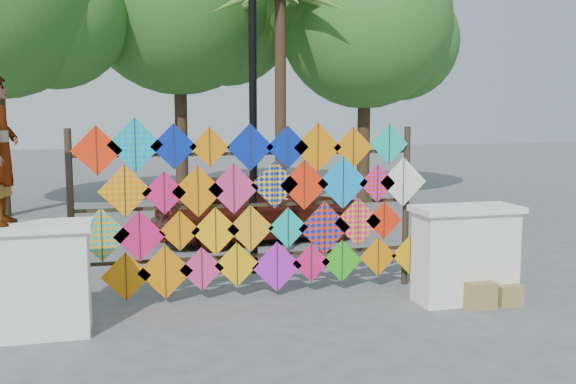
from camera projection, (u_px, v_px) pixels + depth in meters
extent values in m
plane|color=slate|center=(262.00, 312.00, 8.05)|extent=(80.00, 80.00, 0.00)
cube|color=white|center=(28.00, 284.00, 7.12)|extent=(1.30, 0.55, 1.20)
cube|color=white|center=(25.00, 227.00, 7.04)|extent=(1.40, 0.65, 0.08)
cube|color=white|center=(465.00, 257.00, 8.46)|extent=(1.30, 0.55, 1.20)
cube|color=white|center=(467.00, 209.00, 8.38)|extent=(1.40, 0.65, 0.08)
cylinder|color=#2D2519|center=(71.00, 219.00, 8.11)|extent=(0.09, 0.09, 2.30)
cylinder|color=#2D2519|center=(406.00, 206.00, 9.25)|extent=(0.09, 0.09, 2.30)
cube|color=#2D2519|center=(250.00, 256.00, 8.76)|extent=(4.60, 0.04, 0.04)
cube|color=#2D2519|center=(249.00, 205.00, 8.67)|extent=(4.60, 0.04, 0.04)
cube|color=#2D2519|center=(249.00, 153.00, 8.59)|extent=(4.60, 0.04, 0.04)
cube|color=#FF2C0B|center=(97.00, 151.00, 8.04)|extent=(0.64, 0.01, 0.64)
cube|color=#2D2519|center=(97.00, 151.00, 8.02)|extent=(0.01, 0.01, 0.63)
cube|color=#0BBEAE|center=(135.00, 145.00, 8.15)|extent=(0.70, 0.01, 0.70)
cube|color=#2D2519|center=(135.00, 145.00, 8.13)|extent=(0.01, 0.01, 0.69)
cube|color=#0623A3|center=(174.00, 147.00, 8.27)|extent=(0.60, 0.01, 0.60)
cube|color=#2D2519|center=(174.00, 147.00, 8.26)|extent=(0.01, 0.01, 0.59)
cube|color=orange|center=(210.00, 147.00, 8.39)|extent=(0.53, 0.01, 0.53)
cube|color=#2D2519|center=(210.00, 147.00, 8.37)|extent=(0.01, 0.01, 0.52)
cube|color=#0623A3|center=(250.00, 147.00, 8.52)|extent=(0.64, 0.01, 0.64)
cube|color=#2D2519|center=(250.00, 147.00, 8.51)|extent=(0.01, 0.01, 0.63)
cube|color=#0623A3|center=(288.00, 147.00, 8.65)|extent=(0.59, 0.01, 0.59)
cube|color=#2D2519|center=(288.00, 147.00, 8.64)|extent=(0.01, 0.01, 0.58)
cube|color=orange|center=(318.00, 147.00, 8.75)|extent=(0.68, 0.01, 0.68)
cube|color=#2D2519|center=(318.00, 147.00, 8.74)|extent=(0.01, 0.01, 0.67)
cube|color=orange|center=(353.00, 148.00, 8.88)|extent=(0.58, 0.01, 0.58)
cube|color=#2D2519|center=(354.00, 148.00, 8.87)|extent=(0.01, 0.01, 0.57)
cube|color=#0BBEAE|center=(389.00, 144.00, 9.01)|extent=(0.57, 0.01, 0.57)
cube|color=#2D2519|center=(389.00, 144.00, 9.00)|extent=(0.01, 0.01, 0.56)
cube|color=orange|center=(125.00, 191.00, 8.14)|extent=(0.67, 0.01, 0.67)
cube|color=#2D2519|center=(125.00, 191.00, 8.13)|extent=(0.01, 0.01, 0.66)
cube|color=#E71565|center=(164.00, 193.00, 8.27)|extent=(0.57, 0.01, 0.57)
cube|color=#2D2519|center=(164.00, 193.00, 8.26)|extent=(0.01, 0.01, 0.56)
cube|color=orange|center=(198.00, 191.00, 8.38)|extent=(0.68, 0.01, 0.68)
cube|color=#2D2519|center=(198.00, 192.00, 8.36)|extent=(0.01, 0.01, 0.67)
cube|color=#DB2F78|center=(234.00, 189.00, 8.49)|extent=(0.68, 0.01, 0.68)
cube|color=#2D2519|center=(234.00, 189.00, 8.48)|extent=(0.01, 0.01, 0.67)
cube|color=#FFB60A|center=(275.00, 184.00, 8.62)|extent=(0.65, 0.01, 0.65)
cube|color=#2D2519|center=(275.00, 185.00, 8.61)|extent=(0.01, 0.01, 0.64)
cube|color=#FF2C0B|center=(304.00, 185.00, 8.73)|extent=(0.69, 0.01, 0.69)
cube|color=#2D2519|center=(305.00, 185.00, 8.72)|extent=(0.01, 0.01, 0.68)
cube|color=#0A92EE|center=(343.00, 182.00, 8.86)|extent=(0.74, 0.01, 0.74)
cube|color=#2D2519|center=(343.00, 183.00, 8.85)|extent=(0.01, 0.01, 0.72)
cube|color=#FF2C0B|center=(377.00, 183.00, 8.99)|extent=(0.54, 0.01, 0.54)
cube|color=#2D2519|center=(378.00, 183.00, 8.98)|extent=(0.01, 0.01, 0.53)
cube|color=white|center=(403.00, 182.00, 9.09)|extent=(0.70, 0.01, 0.70)
cube|color=#2D2519|center=(403.00, 182.00, 9.08)|extent=(0.01, 0.01, 0.69)
cube|color=#0BBEAE|center=(102.00, 235.00, 8.10)|extent=(0.70, 0.01, 0.70)
cube|color=#2D2519|center=(102.00, 235.00, 8.08)|extent=(0.01, 0.01, 0.69)
cube|color=#E71565|center=(140.00, 236.00, 8.22)|extent=(0.66, 0.01, 0.66)
cube|color=#2D2519|center=(140.00, 236.00, 8.20)|extent=(0.01, 0.01, 0.65)
cube|color=orange|center=(180.00, 231.00, 8.34)|extent=(0.54, 0.01, 0.54)
cube|color=#2D2519|center=(180.00, 231.00, 8.32)|extent=(0.01, 0.01, 0.53)
cube|color=#FFB60A|center=(216.00, 231.00, 8.46)|extent=(0.64, 0.01, 0.64)
cube|color=#2D2519|center=(216.00, 231.00, 8.44)|extent=(0.01, 0.01, 0.63)
cube|color=orange|center=(251.00, 228.00, 8.57)|extent=(0.64, 0.01, 0.64)
cube|color=#2D2519|center=(251.00, 229.00, 8.56)|extent=(0.01, 0.01, 0.62)
cube|color=#0BBEAE|center=(288.00, 228.00, 8.70)|extent=(0.56, 0.01, 0.56)
cube|color=#2D2519|center=(288.00, 228.00, 8.69)|extent=(0.01, 0.01, 0.55)
cube|color=#0623A3|center=(324.00, 228.00, 8.83)|extent=(0.75, 0.01, 0.75)
cube|color=#2D2519|center=(325.00, 228.00, 8.82)|extent=(0.01, 0.01, 0.73)
cube|color=orange|center=(358.00, 222.00, 8.94)|extent=(0.69, 0.01, 0.69)
cube|color=#2D2519|center=(358.00, 222.00, 8.93)|extent=(0.01, 0.01, 0.68)
cube|color=#FF2C0B|center=(384.00, 220.00, 9.04)|extent=(0.54, 0.01, 0.54)
cube|color=#2D2519|center=(384.00, 220.00, 9.03)|extent=(0.01, 0.01, 0.53)
cube|color=orange|center=(126.00, 277.00, 8.19)|extent=(0.63, 0.01, 0.63)
cube|color=#2D2519|center=(126.00, 277.00, 8.18)|extent=(0.01, 0.01, 0.62)
cube|color=orange|center=(165.00, 272.00, 8.31)|extent=(0.72, 0.01, 0.72)
cube|color=#2D2519|center=(165.00, 272.00, 8.30)|extent=(0.01, 0.01, 0.70)
cube|color=#DB2F78|center=(202.00, 269.00, 8.43)|extent=(0.59, 0.01, 0.59)
cube|color=#2D2519|center=(202.00, 269.00, 8.42)|extent=(0.01, 0.01, 0.58)
cube|color=#FFB60A|center=(237.00, 265.00, 8.54)|extent=(0.60, 0.01, 0.60)
cube|color=#2D2519|center=(237.00, 265.00, 8.53)|extent=(0.01, 0.01, 0.59)
cube|color=#BF1CD6|center=(277.00, 267.00, 8.68)|extent=(0.70, 0.01, 0.70)
cube|color=#2D2519|center=(277.00, 267.00, 8.67)|extent=(0.01, 0.01, 0.68)
cube|color=#E71565|center=(311.00, 263.00, 8.80)|extent=(0.54, 0.01, 0.54)
cube|color=#2D2519|center=(312.00, 263.00, 8.79)|extent=(0.01, 0.01, 0.53)
cube|color=green|center=(342.00, 261.00, 8.91)|extent=(0.59, 0.01, 0.59)
cube|color=#2D2519|center=(342.00, 261.00, 8.90)|extent=(0.01, 0.01, 0.58)
cube|color=orange|center=(378.00, 257.00, 9.04)|extent=(0.56, 0.01, 0.56)
cube|color=#2D2519|center=(378.00, 257.00, 9.03)|extent=(0.01, 0.01, 0.55)
cube|color=#FFB60A|center=(410.00, 255.00, 9.16)|extent=(0.57, 0.01, 0.57)
cube|color=#2D2519|center=(410.00, 255.00, 9.15)|extent=(0.01, 0.01, 0.56)
sphere|color=#216720|center=(53.00, 14.00, 15.61)|extent=(3.64, 3.64, 3.64)
cylinder|color=#412A1C|center=(181.00, 128.00, 18.38)|extent=(0.36, 0.36, 4.12)
sphere|color=#216720|center=(227.00, 18.00, 18.63)|extent=(3.92, 3.92, 3.92)
cylinder|color=#412A1C|center=(364.00, 138.00, 18.21)|extent=(0.36, 0.36, 3.58)
sphere|color=#216720|center=(365.00, 22.00, 17.81)|extent=(4.80, 4.80, 4.80)
sphere|color=#216720|center=(400.00, 42.00, 18.46)|extent=(3.36, 3.36, 3.36)
sphere|color=#216720|center=(335.00, 1.00, 17.33)|extent=(3.12, 3.12, 3.12)
cylinder|color=#412A1C|center=(280.00, 103.00, 15.95)|extent=(0.28, 0.28, 5.50)
cone|color=#3A6622|center=(316.00, 1.00, 15.87)|extent=(1.82, 0.44, 1.16)
cone|color=#3A6622|center=(299.00, 5.00, 16.42)|extent=(1.60, 1.60, 1.16)
cone|color=#3A6622|center=(272.00, 6.00, 16.52)|extent=(0.44, 1.82, 1.16)
cone|color=#3A6622|center=(250.00, 3.00, 16.11)|extent=(1.60, 1.60, 1.16)
imported|color=#4C150D|center=(259.00, 206.00, 12.53)|extent=(4.21, 2.14, 1.37)
cylinder|color=black|center=(253.00, 139.00, 9.80)|extent=(0.12, 0.12, 4.20)
cube|color=olive|center=(477.00, 294.00, 8.25)|extent=(0.39, 0.34, 0.34)
cube|color=olive|center=(507.00, 294.00, 8.37)|extent=(0.33, 0.30, 0.28)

